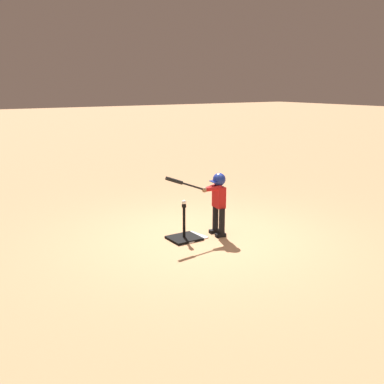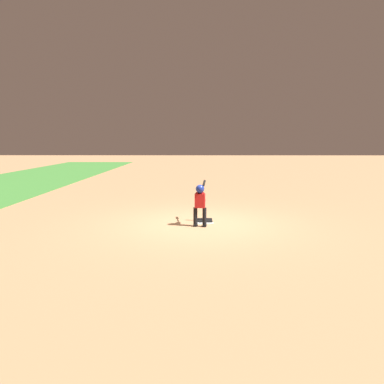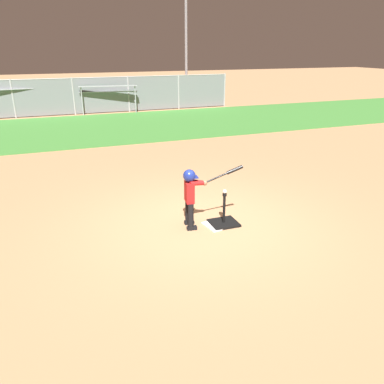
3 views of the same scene
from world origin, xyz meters
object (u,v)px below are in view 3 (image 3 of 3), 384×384
(bleachers_center, at_px, (109,97))
(batting_tee, at_px, (224,221))
(baseball, at_px, (225,191))
(batter_child, at_px, (192,191))

(bleachers_center, bearing_deg, batting_tee, -90.38)
(batting_tee, height_order, baseball, baseball)
(baseball, xyz_separation_m, bleachers_center, (0.09, 14.15, 0.02))
(batter_child, height_order, baseball, batter_child)
(baseball, relative_size, bleachers_center, 0.02)
(batting_tee, bearing_deg, bleachers_center, 89.62)
(batter_child, relative_size, baseball, 15.14)
(batter_child, xyz_separation_m, bleachers_center, (0.68, 14.03, -0.03))
(batter_child, distance_m, bleachers_center, 14.05)
(batting_tee, bearing_deg, batter_child, 169.05)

